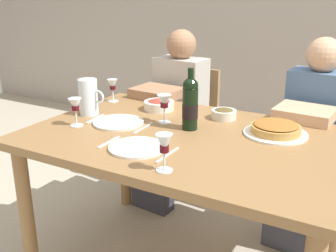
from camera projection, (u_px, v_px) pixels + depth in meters
name	position (u px, v px, depth m)	size (l,w,h in m)	color
dining_table	(187.00, 153.00, 1.91)	(1.50, 1.00, 0.76)	olive
wine_bottle	(190.00, 104.00, 1.92)	(0.08, 0.08, 0.30)	black
water_pitcher	(89.00, 99.00, 2.16)	(0.16, 0.10, 0.20)	silver
baked_tart	(276.00, 129.00, 1.88)	(0.30, 0.30, 0.06)	white
salad_bowl	(159.00, 105.00, 2.27)	(0.17, 0.17, 0.06)	silver
olive_bowl	(224.00, 113.00, 2.11)	(0.13, 0.13, 0.06)	silver
wine_glass_left_diner	(164.00, 103.00, 2.02)	(0.07, 0.07, 0.15)	silver
wine_glass_right_diner	(75.00, 106.00, 1.98)	(0.07, 0.07, 0.14)	silver
wine_glass_centre	(113.00, 86.00, 2.41)	(0.06, 0.06, 0.14)	silver
wine_glass_spare	(164.00, 145.00, 1.48)	(0.06, 0.06, 0.15)	silver
dinner_plate_left_setting	(137.00, 147.00, 1.72)	(0.25, 0.25, 0.01)	white
dinner_plate_right_setting	(118.00, 123.00, 2.04)	(0.26, 0.26, 0.01)	silver
fork_left_setting	(109.00, 142.00, 1.79)	(0.16, 0.01, 0.01)	silver
knife_left_setting	(168.00, 155.00, 1.65)	(0.18, 0.01, 0.01)	silver
knife_right_setting	(143.00, 128.00, 1.97)	(0.18, 0.01, 0.01)	silver
spoon_right_setting	(95.00, 119.00, 2.11)	(0.16, 0.01, 0.01)	silver
chair_left	(189.00, 120.00, 2.93)	(0.43, 0.43, 0.87)	#9E7A51
diner_left	(171.00, 113.00, 2.71)	(0.36, 0.53, 1.16)	#B7B2A8
chair_right	(317.00, 142.00, 2.52)	(0.43, 0.43, 0.87)	#9E7A51
diner_right	(310.00, 136.00, 2.29)	(0.36, 0.52, 1.16)	#4C6B93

